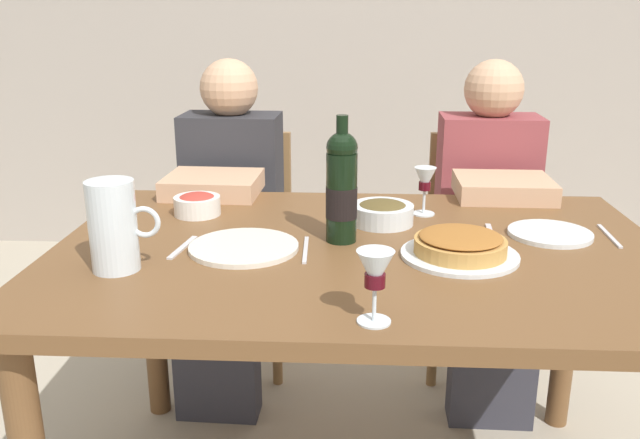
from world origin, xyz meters
TOP-DOWN VIEW (x-y plane):
  - dining_table at (0.00, 0.00)m, footprint 1.50×1.00m
  - wine_bottle at (-0.05, 0.04)m, footprint 0.08×0.08m
  - water_pitcher at (-0.54, -0.18)m, footprint 0.16×0.11m
  - baked_tart at (0.23, -0.06)m, footprint 0.28×0.28m
  - salad_bowl at (-0.46, 0.24)m, footprint 0.13×0.13m
  - olive_bowl at (0.06, 0.19)m, footprint 0.17×0.17m
  - wine_glass_left_diner at (0.03, -0.41)m, footprint 0.07×0.07m
  - wine_glass_right_diner at (0.18, 0.28)m, footprint 0.06×0.06m
  - dinner_plate_left_setting at (0.49, 0.11)m, footprint 0.21×0.21m
  - dinner_plate_right_setting at (-0.28, -0.04)m, footprint 0.27×0.27m
  - fork_left_setting at (0.34, 0.11)m, footprint 0.03×0.16m
  - knife_left_setting at (0.64, 0.11)m, footprint 0.02×0.18m
  - knife_right_setting at (-0.13, -0.04)m, footprint 0.02×0.18m
  - spoon_right_setting at (-0.43, -0.04)m, footprint 0.04×0.16m
  - chair_left at (-0.45, 0.87)m, footprint 0.41×0.41m
  - diner_left at (-0.45, 0.63)m, footprint 0.35×0.51m
  - chair_right at (0.45, 0.88)m, footprint 0.41×0.41m
  - diner_right at (0.45, 0.65)m, footprint 0.34×0.50m

SIDE VIEW (x-z plane):
  - chair_left at x=-0.45m, z-range 0.06..0.93m
  - chair_right at x=0.45m, z-range 0.06..0.93m
  - diner_left at x=-0.45m, z-range 0.04..1.20m
  - diner_right at x=0.45m, z-range 0.04..1.20m
  - dining_table at x=0.00m, z-range 0.29..1.05m
  - fork_left_setting at x=0.34m, z-range 0.76..0.76m
  - knife_left_setting at x=0.64m, z-range 0.76..0.76m
  - knife_right_setting at x=-0.13m, z-range 0.76..0.76m
  - spoon_right_setting at x=-0.43m, z-range 0.76..0.76m
  - dinner_plate_left_setting at x=0.49m, z-range 0.76..0.77m
  - dinner_plate_right_setting at x=-0.28m, z-range 0.76..0.77m
  - baked_tart at x=0.23m, z-range 0.76..0.82m
  - olive_bowl at x=0.06m, z-range 0.76..0.82m
  - salad_bowl at x=-0.46m, z-range 0.76..0.82m
  - water_pitcher at x=-0.54m, z-range 0.75..0.95m
  - wine_glass_right_diner at x=0.18m, z-range 0.79..0.92m
  - wine_glass_left_diner at x=0.03m, z-range 0.79..0.93m
  - wine_bottle at x=-0.05m, z-range 0.74..1.06m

